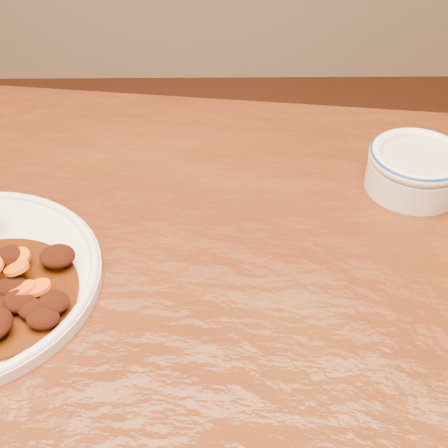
{
  "coord_description": "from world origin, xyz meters",
  "views": [
    {
      "loc": [
        0.05,
        -0.39,
        1.21
      ],
      "look_at": [
        0.06,
        0.13,
        0.77
      ],
      "focal_mm": 50.0,
      "sensor_mm": 36.0,
      "label": 1
    }
  ],
  "objects": [
    {
      "name": "dining_table",
      "position": [
        0.0,
        0.0,
        0.67
      ],
      "size": [
        1.61,
        1.1,
        0.75
      ],
      "rotation": [
        0.0,
        0.0,
        -0.14
      ],
      "color": "#4F270E",
      "rests_on": "ground"
    },
    {
      "name": "dip_bowl",
      "position": [
        0.29,
        0.22,
        0.78
      ],
      "size": [
        0.12,
        0.12,
        0.05
      ],
      "rotation": [
        0.0,
        0.0,
        0.04
      ],
      "color": "silver",
      "rests_on": "dining_table"
    }
  ]
}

